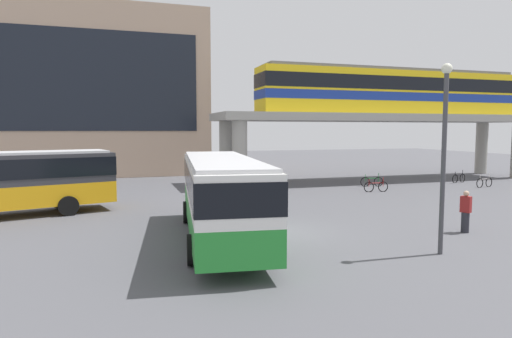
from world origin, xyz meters
TOP-DOWN VIEW (x-y plane):
  - ground_plane at (0.00, 10.00)m, footprint 120.00×120.00m
  - station_building at (-11.94, 30.93)m, footprint 28.13×14.13m
  - elevated_platform at (14.94, 15.56)m, footprint 28.22×5.79m
  - train at (16.07, 15.56)m, footprint 23.75×2.96m
  - bus_main at (-2.62, -0.77)m, footprint 3.88×11.27m
  - bicycle_red at (10.71, 9.29)m, footprint 1.78×0.29m
  - bicycle_silver at (19.86, 9.03)m, footprint 1.77×0.38m
  - bicycle_black at (20.17, 12.01)m, footprint 1.73×0.57m
  - bicycle_green at (12.08, 12.03)m, footprint 1.77×0.40m
  - pedestrian_at_kerb at (7.45, -2.57)m, footprint 0.41×0.47m
  - lamp_post at (4.21, -4.96)m, footprint 0.36×0.36m

SIDE VIEW (x-z plane):
  - ground_plane at x=0.00m, z-range 0.00..0.00m
  - bicycle_red at x=10.71m, z-range -0.16..0.88m
  - bicycle_silver at x=19.86m, z-range -0.16..0.88m
  - bicycle_black at x=20.17m, z-range -0.16..0.88m
  - bicycle_green at x=12.08m, z-range -0.16..0.88m
  - pedestrian_at_kerb at x=7.45m, z-range -0.05..1.72m
  - bus_main at x=-2.62m, z-range 0.38..3.60m
  - lamp_post at x=4.21m, z-range 0.57..7.10m
  - elevated_platform at x=14.94m, z-range 1.94..7.54m
  - train at x=16.07m, z-range 5.65..9.49m
  - station_building at x=-11.94m, z-range 0.00..15.59m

